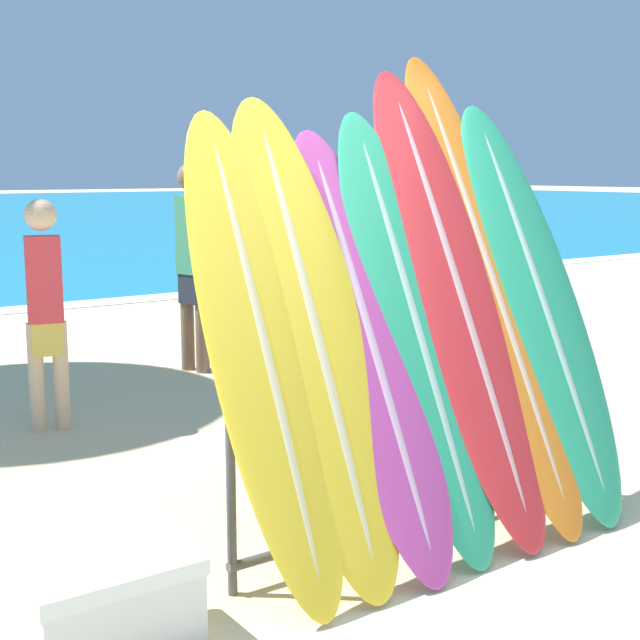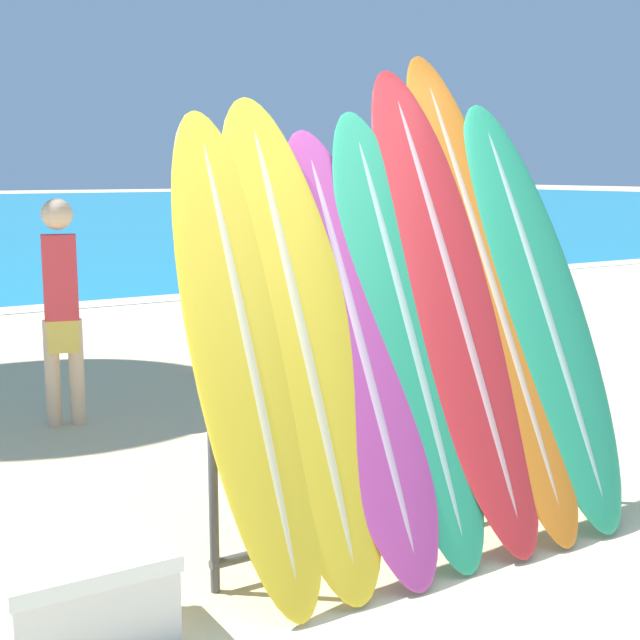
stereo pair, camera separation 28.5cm
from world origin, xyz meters
name	(u,v)px [view 1 (the left image)]	position (x,y,z in m)	size (l,w,h in m)	color
ground_plane	(496,615)	(0.00, 0.00, 0.00)	(160.00, 160.00, 0.00)	beige
surfboard_rack	(418,438)	(0.24, 0.74, 0.49)	(2.04, 0.04, 0.92)	#47474C
surfboard_slot_0	(262,352)	(-0.60, 0.75, 1.00)	(0.48, 0.98, 1.99)	yellow
surfboard_slot_1	(313,336)	(-0.34, 0.77, 1.03)	(0.56, 1.02, 2.06)	yellow
surfboard_slot_2	(369,346)	(-0.06, 0.75, 0.96)	(0.53, 1.02, 1.92)	#B23D8E
surfboard_slot_3	(414,329)	(0.22, 0.77, 1.01)	(0.52, 1.02, 2.02)	#289E70
surfboard_slot_4	(456,298)	(0.52, 0.81, 1.12)	(0.56, 1.18, 2.24)	red
surfboard_slot_5	(490,283)	(0.78, 0.85, 1.17)	(0.53, 1.26, 2.33)	orange
surfboard_slot_6	(539,305)	(1.07, 0.77, 1.04)	(0.59, 1.11, 2.09)	#289E70
person_near_water	(193,259)	(1.03, 4.56, 0.98)	(0.24, 0.29, 1.79)	#846047
person_mid_beach	(45,306)	(-0.59, 3.52, 0.84)	(0.26, 0.21, 1.54)	beige
cooler_box	(111,606)	(-1.33, 0.61, 0.17)	(0.62, 0.36, 0.34)	silver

